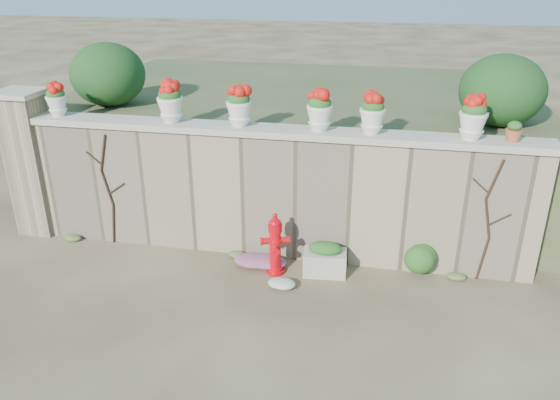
% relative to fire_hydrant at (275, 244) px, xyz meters
% --- Properties ---
extents(ground, '(80.00, 80.00, 0.00)m').
position_rel_fire_hydrant_xyz_m(ground, '(-0.20, -1.16, -0.50)').
color(ground, '#463823').
rests_on(ground, ground).
extents(stone_wall, '(8.00, 0.40, 2.00)m').
position_rel_fire_hydrant_xyz_m(stone_wall, '(-0.20, 0.64, 0.50)').
color(stone_wall, gray).
rests_on(stone_wall, ground).
extents(wall_cap, '(8.10, 0.52, 0.10)m').
position_rel_fire_hydrant_xyz_m(wall_cap, '(-0.20, 0.64, 1.55)').
color(wall_cap, '#BDB4A0').
rests_on(wall_cap, stone_wall).
extents(gate_pillar, '(0.72, 0.72, 2.48)m').
position_rel_fire_hydrant_xyz_m(gate_pillar, '(-4.35, 0.64, 0.76)').
color(gate_pillar, gray).
rests_on(gate_pillar, ground).
extents(raised_fill, '(9.00, 6.00, 2.00)m').
position_rel_fire_hydrant_xyz_m(raised_fill, '(-0.20, 3.84, 0.50)').
color(raised_fill, '#384C23').
rests_on(raised_fill, ground).
extents(back_shrub_left, '(1.30, 1.30, 1.10)m').
position_rel_fire_hydrant_xyz_m(back_shrub_left, '(-3.40, 1.84, 2.05)').
color(back_shrub_left, '#143814').
rests_on(back_shrub_left, raised_fill).
extents(back_shrub_right, '(1.30, 1.30, 1.10)m').
position_rel_fire_hydrant_xyz_m(back_shrub_right, '(3.20, 1.84, 2.05)').
color(back_shrub_right, '#143814').
rests_on(back_shrub_right, raised_fill).
extents(vine_left, '(0.60, 0.04, 1.91)m').
position_rel_fire_hydrant_xyz_m(vine_left, '(-2.87, 0.42, 0.49)').
color(vine_left, black).
rests_on(vine_left, ground).
extents(vine_right, '(0.60, 0.04, 1.91)m').
position_rel_fire_hydrant_xyz_m(vine_right, '(3.03, 0.42, 0.49)').
color(vine_right, black).
rests_on(vine_right, ground).
extents(fire_hydrant, '(0.43, 0.31, 0.99)m').
position_rel_fire_hydrant_xyz_m(fire_hydrant, '(0.00, 0.00, 0.00)').
color(fire_hydrant, red).
rests_on(fire_hydrant, ground).
extents(planter_box, '(0.67, 0.43, 0.53)m').
position_rel_fire_hydrant_xyz_m(planter_box, '(0.74, 0.12, -0.25)').
color(planter_box, '#BDB4A0').
rests_on(planter_box, ground).
extents(green_shrub, '(0.69, 0.62, 0.65)m').
position_rel_fire_hydrant_xyz_m(green_shrub, '(2.13, 0.32, -0.17)').
color(green_shrub, '#1E5119').
rests_on(green_shrub, ground).
extents(magenta_clump, '(0.82, 0.54, 0.22)m').
position_rel_fire_hydrant_xyz_m(magenta_clump, '(-0.21, 0.16, -0.39)').
color(magenta_clump, '#BD25A4').
rests_on(magenta_clump, ground).
extents(white_flowers, '(0.51, 0.41, 0.18)m').
position_rel_fire_hydrant_xyz_m(white_flowers, '(0.16, -0.38, -0.41)').
color(white_flowers, white).
rests_on(white_flowers, ground).
extents(urn_pot_0, '(0.33, 0.33, 0.52)m').
position_rel_fire_hydrant_xyz_m(urn_pot_0, '(-3.69, 0.64, 1.86)').
color(urn_pot_0, white).
rests_on(urn_pot_0, wall_cap).
extents(urn_pot_1, '(0.40, 0.40, 0.62)m').
position_rel_fire_hydrant_xyz_m(urn_pot_1, '(-1.76, 0.64, 1.91)').
color(urn_pot_1, white).
rests_on(urn_pot_1, wall_cap).
extents(urn_pot_2, '(0.38, 0.38, 0.60)m').
position_rel_fire_hydrant_xyz_m(urn_pot_2, '(-0.68, 0.64, 1.90)').
color(urn_pot_2, white).
rests_on(urn_pot_2, wall_cap).
extents(urn_pot_3, '(0.38, 0.38, 0.60)m').
position_rel_fire_hydrant_xyz_m(urn_pot_3, '(0.53, 0.64, 1.90)').
color(urn_pot_3, white).
rests_on(urn_pot_3, wall_cap).
extents(urn_pot_4, '(0.37, 0.37, 0.58)m').
position_rel_fire_hydrant_xyz_m(urn_pot_4, '(1.29, 0.64, 1.89)').
color(urn_pot_4, white).
rests_on(urn_pot_4, wall_cap).
extents(urn_pot_5, '(0.39, 0.39, 0.61)m').
position_rel_fire_hydrant_xyz_m(urn_pot_5, '(2.66, 0.64, 1.90)').
color(urn_pot_5, white).
rests_on(urn_pot_5, wall_cap).
extents(terracotta_pot, '(0.23, 0.23, 0.28)m').
position_rel_fire_hydrant_xyz_m(terracotta_pot, '(3.21, 0.64, 1.73)').
color(terracotta_pot, '#A95133').
rests_on(terracotta_pot, wall_cap).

